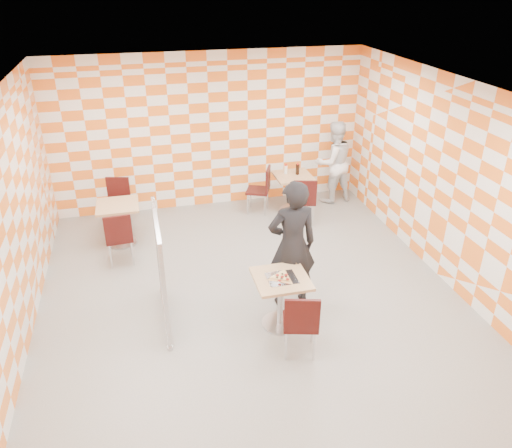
# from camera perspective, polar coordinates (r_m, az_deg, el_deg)

# --- Properties ---
(room_shell) EXTENTS (7.00, 7.00, 7.00)m
(room_shell) POSITION_cam_1_polar(r_m,az_deg,el_deg) (7.03, -1.46, 3.69)
(room_shell) COLOR gray
(room_shell) RESTS_ON ground
(main_table) EXTENTS (0.70, 0.70, 0.75)m
(main_table) POSITION_cam_1_polar(r_m,az_deg,el_deg) (6.61, 2.85, -7.87)
(main_table) COLOR tan
(main_table) RESTS_ON ground
(second_table) EXTENTS (0.70, 0.70, 0.75)m
(second_table) POSITION_cam_1_polar(r_m,az_deg,el_deg) (9.76, 4.24, 4.26)
(second_table) COLOR tan
(second_table) RESTS_ON ground
(empty_table) EXTENTS (0.70, 0.70, 0.75)m
(empty_table) POSITION_cam_1_polar(r_m,az_deg,el_deg) (8.85, -15.39, 0.77)
(empty_table) COLOR tan
(empty_table) RESTS_ON ground
(chair_main_front) EXTENTS (0.52, 0.53, 0.92)m
(chair_main_front) POSITION_cam_1_polar(r_m,az_deg,el_deg) (6.11, 5.16, -10.95)
(chair_main_front) COLOR #360C0A
(chair_main_front) RESTS_ON ground
(chair_second_front) EXTENTS (0.52, 0.53, 0.92)m
(chair_second_front) POSITION_cam_1_polar(r_m,az_deg,el_deg) (9.21, 5.56, 3.00)
(chair_second_front) COLOR #360C0A
(chair_second_front) RESTS_ON ground
(chair_second_side) EXTENTS (0.56, 0.55, 0.92)m
(chair_second_side) POSITION_cam_1_polar(r_m,az_deg,el_deg) (9.66, 0.75, 4.32)
(chair_second_side) COLOR #360C0A
(chair_second_side) RESTS_ON ground
(chair_empty_near) EXTENTS (0.45, 0.46, 0.92)m
(chair_empty_near) POSITION_cam_1_polar(r_m,az_deg,el_deg) (8.18, -15.40, -1.21)
(chair_empty_near) COLOR #360C0A
(chair_empty_near) RESTS_ON ground
(chair_empty_far) EXTENTS (0.51, 0.52, 0.92)m
(chair_empty_far) POSITION_cam_1_polar(r_m,az_deg,el_deg) (9.47, -15.50, 2.79)
(chair_empty_far) COLOR #360C0A
(chair_empty_far) RESTS_ON ground
(partition) EXTENTS (0.08, 1.38, 1.55)m
(partition) POSITION_cam_1_polar(r_m,az_deg,el_deg) (6.66, -10.79, -5.18)
(partition) COLOR white
(partition) RESTS_ON ground
(man_dark) EXTENTS (0.69, 0.45, 1.88)m
(man_dark) POSITION_cam_1_polar(r_m,az_deg,el_deg) (6.82, 4.14, -2.42)
(man_dark) COLOR black
(man_dark) RESTS_ON ground
(man_white) EXTENTS (0.90, 0.75, 1.67)m
(man_white) POSITION_cam_1_polar(r_m,az_deg,el_deg) (10.19, 8.84, 7.00)
(man_white) COLOR white
(man_white) RESTS_ON ground
(pizza_on_foil) EXTENTS (0.40, 0.40, 0.04)m
(pizza_on_foil) POSITION_cam_1_polar(r_m,az_deg,el_deg) (6.45, 2.95, -6.07)
(pizza_on_foil) COLOR silver
(pizza_on_foil) RESTS_ON main_table
(sport_bottle) EXTENTS (0.06, 0.06, 0.20)m
(sport_bottle) POSITION_cam_1_polar(r_m,az_deg,el_deg) (9.71, 3.43, 6.25)
(sport_bottle) COLOR white
(sport_bottle) RESTS_ON second_table
(soda_bottle) EXTENTS (0.07, 0.07, 0.23)m
(soda_bottle) POSITION_cam_1_polar(r_m,az_deg,el_deg) (9.68, 4.77, 6.25)
(soda_bottle) COLOR black
(soda_bottle) RESTS_ON second_table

